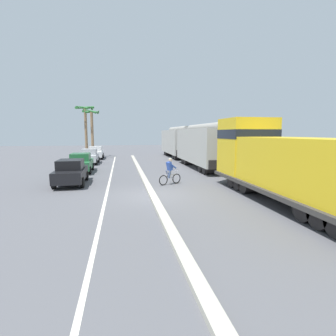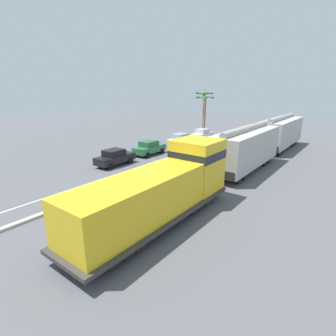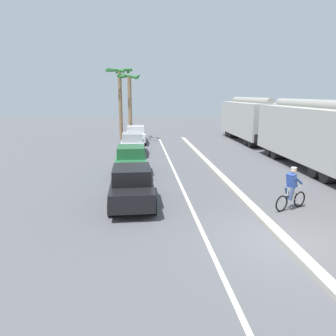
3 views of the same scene
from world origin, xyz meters
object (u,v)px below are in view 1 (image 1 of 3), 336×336
Objects in this scene: parked_car_green at (81,163)px; palm_tree_near at (92,124)px; palm_tree_far at (85,119)px; locomotive at (280,164)px; hopper_car_lead at (204,146)px; parked_car_white at (96,153)px; cyclist at (170,172)px; hopper_car_middle at (178,142)px; parked_car_silver at (90,156)px; parked_car_black at (71,172)px.

parked_car_green is 0.65× the size of palm_tree_near.
parked_car_green is 15.32m from palm_tree_far.
hopper_car_lead is at bearing 90.00° from locomotive.
palm_tree_far is (-12.40, 13.78, 3.16)m from hopper_car_lead.
parked_car_white is 2.46× the size of cyclist.
cyclist reaches higher than parked_car_green.
cyclist reaches higher than parked_car_white.
cyclist is (-4.65, -19.00, -1.26)m from hopper_car_middle.
palm_tree_near is at bearing 91.57° from parked_car_green.
parked_car_silver is 7.81m from palm_tree_near.
palm_tree_near reaches higher than parked_car_white.
hopper_car_lead is (0.00, 12.16, 0.28)m from locomotive.
palm_tree_far is at bearing 115.55° from locomotive.
locomotive is at bearing -64.84° from parked_car_white.
parked_car_white is 0.60× the size of palm_tree_far.
palm_tree_far reaches higher than hopper_car_lead.
palm_tree_near is (-11.45, 0.81, 2.46)m from hopper_car_middle.
parked_car_black is at bearing -85.81° from palm_tree_far.
parked_car_green is at bearing -175.71° from hopper_car_lead.
palm_tree_near is at bearing -55.20° from palm_tree_far.
locomotive reaches higher than parked_car_black.
parked_car_green is 1.00× the size of parked_car_silver.
hopper_car_middle is 2.51× the size of parked_car_green.
parked_car_silver is 14.47m from cyclist.
parked_car_black is at bearing -88.42° from palm_tree_near.
locomotive reaches higher than parked_car_silver.
parked_car_green is 13.76m from palm_tree_near.
palm_tree_far is at bearing 94.19° from parked_car_black.
locomotive is 2.75× the size of parked_car_white.
cyclist reaches higher than parked_car_silver.
palm_tree_far reaches higher than palm_tree_near.
parked_car_white is at bearing -177.34° from hopper_car_middle.
hopper_car_middle reaches higher than parked_car_green.
hopper_car_lead is 2.50× the size of parked_car_black.
parked_car_white is at bearing 89.96° from parked_car_black.
palm_tree_near is (-11.45, 24.57, 2.74)m from locomotive.
parked_car_white is at bearing -68.15° from palm_tree_near.
parked_car_silver is 2.45× the size of cyclist.
palm_tree_near is at bearing 91.58° from parked_car_black.
parked_car_black is 6.39m from cyclist.
palm_tree_far is at bearing 110.09° from cyclist.
cyclist is at bearing -69.91° from palm_tree_far.
hopper_car_lead reaches higher than parked_car_black.
hopper_car_middle is at bearing 76.24° from cyclist.
locomotive is at bearing -45.62° from cyclist.
palm_tree_near is (-6.79, 19.81, 3.72)m from cyclist.
parked_car_silver is at bearing -87.12° from palm_tree_near.
parked_car_green is (-11.08, 11.32, -0.98)m from locomotive.
hopper_car_lead is 11.60m from hopper_car_middle.
locomotive reaches higher than hopper_car_middle.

